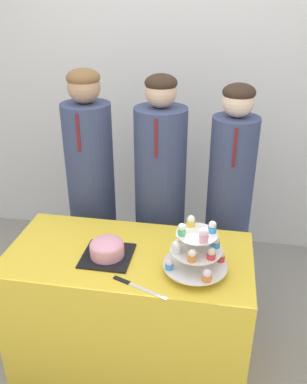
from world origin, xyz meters
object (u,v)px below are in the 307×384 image
round_cake (107,249)px  cake_knife (131,284)px  student_1 (160,205)px  student_0 (92,197)px  student_2 (228,211)px  cupcake_stand (196,248)px

round_cake → cake_knife: round_cake is taller
round_cake → student_1: (0.17, 0.62, -0.07)m
round_cake → student_0: bearing=114.1°
round_cake → student_2: bearing=46.6°
cupcake_stand → student_1: (-0.27, 0.67, -0.16)m
round_cake → student_2: 0.86m
student_0 → student_1: size_ratio=1.01×
cake_knife → student_1: (0.00, 0.81, -0.02)m
student_1 → cake_knife: bearing=-90.2°
student_1 → student_2: (0.42, -0.00, -0.00)m
cupcake_stand → student_2: size_ratio=0.20×
round_cake → cake_knife: 0.25m
cupcake_stand → student_0: 0.99m
student_2 → student_1: bearing=180.0°
cake_knife → student_1: bearing=111.4°
round_cake → cake_knife: size_ratio=0.91×
student_0 → student_2: bearing=-0.0°
student_0 → student_1: bearing=0.0°
cupcake_stand → student_0: size_ratio=0.20×
cake_knife → cupcake_stand: cupcake_stand is taller
cake_knife → student_1: student_1 is taller
cake_knife → student_0: student_0 is taller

